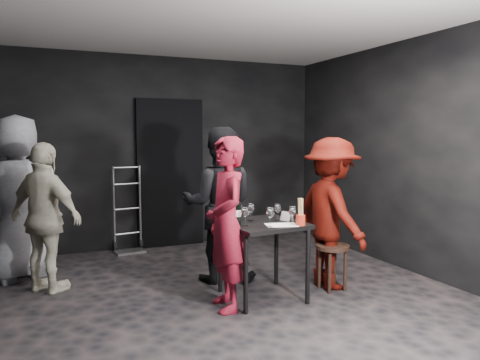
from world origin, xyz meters
name	(u,v)px	position (x,y,z in m)	size (l,w,h in m)	color
floor	(236,299)	(0.00, 0.00, 0.00)	(4.50, 5.00, 0.02)	black
ceiling	(235,14)	(0.00, 0.00, 2.70)	(4.50, 5.00, 0.02)	silver
wall_back	(169,152)	(0.00, 2.50, 1.35)	(4.50, 0.04, 2.70)	black
wall_front	(445,188)	(0.00, -2.50, 1.35)	(4.50, 0.04, 2.70)	black
wall_right	(418,157)	(2.25, 0.00, 1.35)	(0.04, 5.00, 2.70)	black
doorway	(170,173)	(0.00, 2.44, 1.05)	(0.95, 0.10, 2.10)	black
wallbox_upper	(225,145)	(0.85, 2.45, 1.45)	(0.12, 0.06, 0.12)	#B7B7B2
wallbox_lower	(237,148)	(1.05, 2.45, 1.40)	(0.10, 0.06, 0.14)	#B7B7B2
hand_truck	(128,236)	(-0.63, 2.31, 0.22)	(0.39, 0.34, 1.18)	#B2B2B7
tasting_table	(263,232)	(0.26, -0.06, 0.65)	(0.72, 0.72, 0.75)	black
stool	(332,254)	(1.03, -0.13, 0.38)	(0.35, 0.35, 0.47)	black
server_red	(226,219)	(-0.17, -0.18, 0.84)	(0.61, 0.40, 1.67)	maroon
woman_black	(219,195)	(0.07, 0.64, 0.94)	(0.92, 0.50, 1.89)	black
man_maroon	(331,210)	(1.06, -0.04, 0.82)	(1.06, 0.49, 1.64)	#400904
bystander_cream	(46,216)	(-1.67, 0.96, 0.78)	(0.91, 0.43, 1.55)	beige
bystander_grey	(17,181)	(-1.94, 1.53, 1.10)	(1.07, 0.59, 2.20)	gray
tasting_mat	(281,225)	(0.36, -0.26, 0.75)	(0.29, 0.19, 0.00)	white
wine_glass_a	(245,216)	(0.03, -0.16, 0.85)	(0.07, 0.07, 0.19)	white
wine_glass_b	(235,212)	(0.02, 0.07, 0.85)	(0.08, 0.08, 0.20)	white
wine_glass_c	(251,211)	(0.19, 0.07, 0.84)	(0.07, 0.07, 0.19)	white
wine_glass_d	(270,216)	(0.22, -0.30, 0.85)	(0.08, 0.08, 0.20)	white
wine_glass_e	(292,214)	(0.47, -0.27, 0.85)	(0.07, 0.07, 0.19)	white
wine_glass_f	(277,211)	(0.43, -0.04, 0.84)	(0.07, 0.07, 0.19)	white
wine_bottle	(237,213)	(-0.01, -0.07, 0.86)	(0.07, 0.07, 0.29)	black
breadstick_cup	(301,212)	(0.52, -0.33, 0.88)	(0.09, 0.09, 0.28)	#A22515
reserved_card	(286,216)	(0.50, -0.08, 0.80)	(0.07, 0.12, 0.09)	white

